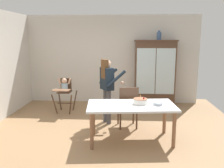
% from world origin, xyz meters
% --- Properties ---
extents(ground_plane, '(6.24, 6.24, 0.00)m').
position_xyz_m(ground_plane, '(0.00, 0.00, 0.00)').
color(ground_plane, '#93704C').
extents(wall_back, '(5.32, 0.06, 2.70)m').
position_xyz_m(wall_back, '(0.00, 2.63, 1.35)').
color(wall_back, beige).
rests_on(wall_back, ground_plane).
extents(china_cabinet, '(1.25, 0.48, 1.96)m').
position_xyz_m(china_cabinet, '(1.32, 2.37, 0.99)').
color(china_cabinet, '#4C3323').
rests_on(china_cabinet, ground_plane).
extents(ceramic_vase, '(0.13, 0.13, 0.27)m').
position_xyz_m(ceramic_vase, '(1.40, 2.37, 2.08)').
color(ceramic_vase, '#3D567F').
rests_on(ceramic_vase, china_cabinet).
extents(high_chair_with_toddler, '(0.60, 0.70, 0.95)m').
position_xyz_m(high_chair_with_toddler, '(-1.20, 1.44, 0.65)').
color(high_chair_with_toddler, '#4C3323').
rests_on(high_chair_with_toddler, ground_plane).
extents(adult_person, '(0.67, 0.66, 1.53)m').
position_xyz_m(adult_person, '(0.03, 0.69, 0.97)').
color(adult_person, '#47474C').
rests_on(adult_person, ground_plane).
extents(dining_table, '(1.78, 1.05, 0.74)m').
position_xyz_m(dining_table, '(0.58, -0.31, 0.65)').
color(dining_table, silver).
rests_on(dining_table, ground_plane).
extents(birthday_cake, '(0.28, 0.28, 0.19)m').
position_xyz_m(birthday_cake, '(0.76, -0.24, 0.79)').
color(birthday_cake, white).
rests_on(birthday_cake, dining_table).
extents(serving_bowl, '(0.18, 0.18, 0.05)m').
position_xyz_m(serving_bowl, '(1.09, -0.30, 0.77)').
color(serving_bowl, '#B2BCC6').
rests_on(serving_bowl, dining_table).
extents(dining_chair_far_side, '(0.51, 0.51, 0.96)m').
position_xyz_m(dining_chair_far_side, '(0.52, 0.35, 0.56)').
color(dining_chair_far_side, '#4C3323').
rests_on(dining_chair_far_side, ground_plane).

